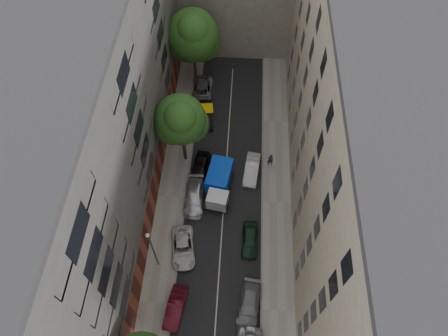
# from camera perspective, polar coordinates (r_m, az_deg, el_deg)

# --- Properties ---
(ground) EXTENTS (120.00, 120.00, 0.00)m
(ground) POSITION_cam_1_polar(r_m,az_deg,el_deg) (42.02, -0.00, -4.59)
(ground) COLOR #4C4C49
(ground) RESTS_ON ground
(road_surface) EXTENTS (8.00, 44.00, 0.02)m
(road_surface) POSITION_cam_1_polar(r_m,az_deg,el_deg) (42.02, -0.00, -4.58)
(road_surface) COLOR black
(road_surface) RESTS_ON ground
(sidewalk_left) EXTENTS (3.00, 44.00, 0.15)m
(sidewalk_left) POSITION_cam_1_polar(r_m,az_deg,el_deg) (42.48, -7.45, -4.12)
(sidewalk_left) COLOR gray
(sidewalk_left) RESTS_ON ground
(sidewalk_right) EXTENTS (3.00, 44.00, 0.15)m
(sidewalk_right) POSITION_cam_1_polar(r_m,az_deg,el_deg) (42.16, 7.51, -4.89)
(sidewalk_right) COLOR gray
(sidewalk_right) RESTS_ON ground
(building_left) EXTENTS (8.00, 44.00, 20.00)m
(building_left) POSITION_cam_1_polar(r_m,az_deg,el_deg) (35.75, -17.94, 4.34)
(building_left) COLOR #4B4946
(building_left) RESTS_ON ground
(building_right) EXTENTS (8.00, 44.00, 20.00)m
(building_right) POSITION_cam_1_polar(r_m,az_deg,el_deg) (35.00, 18.30, 2.64)
(building_right) COLOR #BCAA92
(building_right) RESTS_ON ground
(tarp_truck) EXTENTS (3.03, 5.83, 2.55)m
(tarp_truck) POSITION_cam_1_polar(r_m,az_deg,el_deg) (41.42, -0.73, -2.17)
(tarp_truck) COLOR black
(tarp_truck) RESTS_ON ground
(car_left_1) EXTENTS (1.96, 4.14, 1.31)m
(car_left_1) POSITION_cam_1_polar(r_m,az_deg,el_deg) (37.51, -6.93, -19.16)
(car_left_1) COLOR #4D0F19
(car_left_1) RESTS_ON ground
(car_left_2) EXTENTS (2.84, 4.87, 1.27)m
(car_left_2) POSITION_cam_1_polar(r_m,az_deg,el_deg) (39.24, -5.88, -11.26)
(car_left_2) COLOR silver
(car_left_2) RESTS_ON ground
(car_left_3) EXTENTS (2.04, 4.89, 1.41)m
(car_left_3) POSITION_cam_1_polar(r_m,az_deg,el_deg) (41.52, -4.28, -4.13)
(car_left_3) COLOR silver
(car_left_3) RESTS_ON ground
(car_left_4) EXTENTS (2.29, 4.52, 1.47)m
(car_left_4) POSITION_cam_1_polar(r_m,az_deg,el_deg) (43.32, -3.43, 0.02)
(car_left_4) COLOR black
(car_left_4) RESTS_ON ground
(car_left_5) EXTENTS (2.05, 4.56, 1.45)m
(car_left_5) POSITION_cam_1_polar(r_m,az_deg,el_deg) (47.91, -2.58, 7.59)
(car_left_5) COLOR black
(car_left_5) RESTS_ON ground
(car_left_6) EXTENTS (2.52, 5.35, 1.48)m
(car_left_6) POSITION_cam_1_polar(r_m,az_deg,el_deg) (50.50, -3.14, 10.85)
(car_left_6) COLOR #B2B1B6
(car_left_6) RESTS_ON ground
(car_right_1) EXTENTS (2.37, 4.66, 1.30)m
(car_right_1) POSITION_cam_1_polar(r_m,az_deg,el_deg) (37.39, 3.59, -18.94)
(car_right_1) COLOR slate
(car_right_1) RESTS_ON ground
(car_right_2) EXTENTS (1.62, 3.91, 1.32)m
(car_right_2) POSITION_cam_1_polar(r_m,az_deg,el_deg) (39.41, 3.72, -10.18)
(car_right_2) COLOR black
(car_right_2) RESTS_ON ground
(car_right_3) EXTENTS (1.91, 4.34, 1.39)m
(car_right_3) POSITION_cam_1_polar(r_m,az_deg,el_deg) (43.31, 3.98, -0.16)
(car_right_3) COLOR silver
(car_right_3) RESTS_ON ground
(tree_mid) EXTENTS (5.40, 5.15, 9.51)m
(tree_mid) POSITION_cam_1_polar(r_m,az_deg,el_deg) (39.72, -6.12, 6.62)
(tree_mid) COLOR #382619
(tree_mid) RESTS_ON sidewalk_left
(tree_far) EXTENTS (6.21, 6.07, 10.50)m
(tree_far) POSITION_cam_1_polar(r_m,az_deg,el_deg) (47.87, -4.40, 18.10)
(tree_far) COLOR #382619
(tree_far) RESTS_ON sidewalk_left
(lamp_post) EXTENTS (0.36, 0.36, 6.83)m
(lamp_post) POSITION_cam_1_polar(r_m,az_deg,el_deg) (35.62, -10.24, -11.07)
(lamp_post) COLOR #18572F
(lamp_post) RESTS_ON sidewalk_left
(pedestrian) EXTENTS (0.70, 0.51, 1.78)m
(pedestrian) POSITION_cam_1_polar(r_m,az_deg,el_deg) (43.78, 6.61, 1.19)
(pedestrian) COLOR black
(pedestrian) RESTS_ON sidewalk_right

